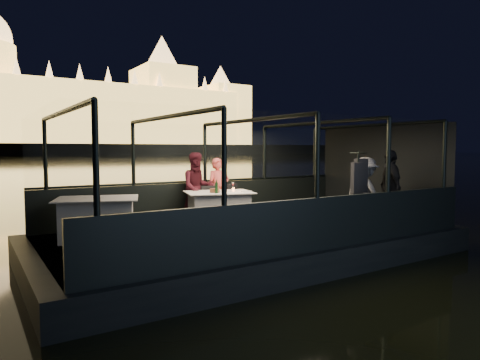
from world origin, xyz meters
TOP-DOWN VIEW (x-y plane):
  - river_water at (0.00, 80.00)m, footprint 500.00×500.00m
  - boat_hull at (0.00, 0.00)m, footprint 8.60×4.40m
  - boat_deck at (0.00, 0.00)m, footprint 8.00×4.00m
  - gunwale_port at (0.00, 2.00)m, footprint 8.00×0.08m
  - gunwale_starboard at (0.00, -2.00)m, footprint 8.00×0.08m
  - cabin_glass_port at (0.00, 2.00)m, footprint 8.00×0.02m
  - cabin_glass_starboard at (0.00, -2.00)m, footprint 8.00×0.02m
  - cabin_roof_glass at (0.00, 0.00)m, footprint 8.00×4.00m
  - end_wall_fore at (-4.00, 0.00)m, footprint 0.02×4.00m
  - end_wall_aft at (4.00, 0.00)m, footprint 0.02×4.00m
  - canopy_ribs at (0.00, 0.00)m, footprint 8.00×4.00m
  - dining_table_central at (-0.23, 0.91)m, footprint 1.68×1.41m
  - dining_table_aft at (-2.88, 0.91)m, footprint 1.77×1.52m
  - chair_port_left at (-0.16, 1.36)m, footprint 0.41×0.41m
  - chair_port_right at (0.49, 1.36)m, footprint 0.52×0.52m
  - coat_stand at (1.73, -1.32)m, footprint 0.56×0.51m
  - person_woman_coral at (0.17, 1.63)m, footprint 0.59×0.45m
  - person_man_maroon at (-0.40, 1.63)m, footprint 0.87×0.73m
  - passenger_stripe at (2.32, -0.99)m, footprint 0.58×1.01m
  - passenger_dark at (3.04, -1.07)m, footprint 0.87×1.07m
  - wine_bottle at (-0.43, 0.66)m, footprint 0.07×0.07m
  - bread_basket at (-0.38, 0.83)m, footprint 0.27×0.27m
  - amber_candle at (0.10, 0.84)m, footprint 0.07×0.07m
  - plate_near at (0.30, 0.61)m, footprint 0.32×0.32m
  - plate_far at (-0.26, 0.93)m, footprint 0.23×0.23m
  - wine_glass_white at (-0.44, 0.67)m, footprint 0.08×0.08m
  - wine_glass_red at (0.19, 1.00)m, footprint 0.08×0.08m

SIDE VIEW (x-z plane):
  - river_water at x=0.00m, z-range 0.00..0.00m
  - boat_hull at x=0.00m, z-range -0.50..0.50m
  - boat_deck at x=0.00m, z-range 0.46..0.50m
  - dining_table_central at x=-0.23m, z-range 0.50..1.27m
  - dining_table_aft at x=-2.88m, z-range 0.49..1.28m
  - gunwale_port at x=0.00m, z-range 0.50..1.40m
  - gunwale_starboard at x=0.00m, z-range 0.50..1.40m
  - chair_port_left at x=-0.16m, z-range 0.53..1.37m
  - chair_port_right at x=0.49m, z-range 0.52..1.38m
  - person_woman_coral at x=0.17m, z-range 0.50..2.00m
  - person_man_maroon at x=-0.40m, z-range 0.43..2.07m
  - plate_near at x=0.30m, z-range 1.27..1.28m
  - plate_far at x=-0.26m, z-range 1.27..1.28m
  - bread_basket at x=-0.38m, z-range 1.26..1.35m
  - amber_candle at x=0.10m, z-range 1.27..1.34m
  - passenger_stripe at x=2.32m, z-range 0.58..2.12m
  - passenger_dark at x=3.04m, z-range 0.50..2.20m
  - wine_glass_white at x=-0.44m, z-range 1.26..1.46m
  - wine_glass_red at x=0.19m, z-range 1.27..1.45m
  - coat_stand at x=1.73m, z-range 0.56..2.24m
  - wine_bottle at x=-0.43m, z-range 1.27..1.56m
  - end_wall_fore at x=-4.00m, z-range 0.50..2.80m
  - end_wall_aft at x=4.00m, z-range 0.50..2.80m
  - canopy_ribs at x=0.00m, z-range 0.50..2.80m
  - cabin_glass_port at x=0.00m, z-range 1.40..2.80m
  - cabin_glass_starboard at x=0.00m, z-range 1.40..2.80m
  - cabin_roof_glass at x=0.00m, z-range 2.79..2.81m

